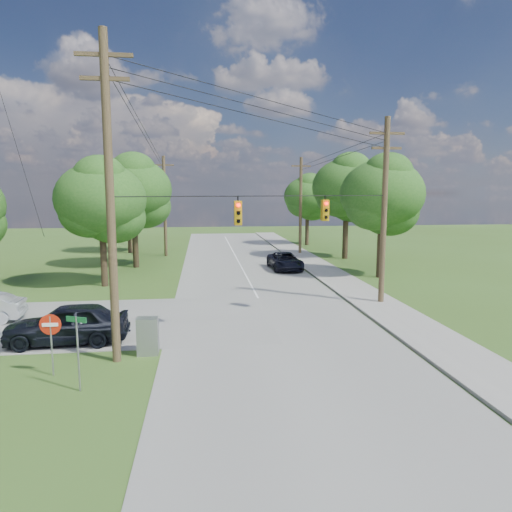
{
  "coord_description": "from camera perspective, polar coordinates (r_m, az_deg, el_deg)",
  "views": [
    {
      "loc": [
        -1.3,
        -16.73,
        6.32
      ],
      "look_at": [
        1.27,
        5.0,
        3.31
      ],
      "focal_mm": 32.0,
      "sensor_mm": 36.0,
      "label": 1
    }
  ],
  "objects": [
    {
      "name": "tree_w_far",
      "position": [
        50.32,
        -15.69,
        7.48
      ],
      "size": [
        6.0,
        6.0,
        8.73
      ],
      "color": "#403220",
      "rests_on": "ground"
    },
    {
      "name": "tree_e_far",
      "position": [
        56.21,
        6.46,
        7.39
      ],
      "size": [
        5.8,
        5.8,
        8.32
      ],
      "color": "#403220",
      "rests_on": "ground"
    },
    {
      "name": "ground",
      "position": [
        17.93,
        -2.21,
        -12.81
      ],
      "size": [
        140.0,
        140.0,
        0.0
      ],
      "primitive_type": "plane",
      "color": "#37531B",
      "rests_on": "ground"
    },
    {
      "name": "tree_e_mid",
      "position": [
        44.91,
        11.27,
        8.45
      ],
      "size": [
        6.6,
        6.6,
        9.64
      ],
      "color": "#403220",
      "rests_on": "ground"
    },
    {
      "name": "car_cross_dark",
      "position": [
        20.97,
        -22.5,
        -7.79
      ],
      "size": [
        5.09,
        2.21,
        1.71
      ],
      "primitive_type": "imported",
      "rotation": [
        0.0,
        0.0,
        -1.53
      ],
      "color": "black",
      "rests_on": "cross_road"
    },
    {
      "name": "pole_ne",
      "position": [
        26.76,
        15.74,
        5.72
      ],
      "size": [
        2.0,
        0.32,
        10.5
      ],
      "color": "brown",
      "rests_on": "ground"
    },
    {
      "name": "car_main_north",
      "position": [
        37.95,
        3.65,
        -0.64
      ],
      "size": [
        2.55,
        5.16,
        1.41
      ],
      "primitive_type": "imported",
      "rotation": [
        0.0,
        0.0,
        0.04
      ],
      "color": "black",
      "rests_on": "main_road"
    },
    {
      "name": "power_lines",
      "position": [
        28.55,
        -1.12,
        13.54
      ],
      "size": [
        13.93,
        29.62,
        4.93
      ],
      "color": "black",
      "rests_on": "ground"
    },
    {
      "name": "traffic_signals",
      "position": [
        21.52,
        3.59,
        5.63
      ],
      "size": [
        4.91,
        3.27,
        1.05
      ],
      "color": "#C6940B",
      "rests_on": "ground"
    },
    {
      "name": "sidewalk_east",
      "position": [
        24.73,
        17.5,
        -7.2
      ],
      "size": [
        2.6,
        100.0,
        0.12
      ],
      "primitive_type": "cube",
      "color": "gray",
      "rests_on": "ground"
    },
    {
      "name": "tree_w_mid",
      "position": [
        40.14,
        -15.06,
        7.95
      ],
      "size": [
        6.4,
        6.4,
        9.22
      ],
      "color": "#403220",
      "rests_on": "ground"
    },
    {
      "name": "do_not_enter_sign",
      "position": [
        17.45,
        -24.28,
        -8.51
      ],
      "size": [
        0.73,
        0.08,
        2.2
      ],
      "rotation": [
        0.0,
        0.0,
        -0.02
      ],
      "color": "gray",
      "rests_on": "ground"
    },
    {
      "name": "main_road",
      "position": [
        22.87,
        1.83,
        -8.17
      ],
      "size": [
        10.0,
        100.0,
        0.03
      ],
      "primitive_type": "cube",
      "color": "gray",
      "rests_on": "ground"
    },
    {
      "name": "street_name_sign",
      "position": [
        15.81,
        -21.41,
        -10.13
      ],
      "size": [
        0.69,
        0.32,
        2.47
      ],
      "rotation": [
        0.0,
        0.0,
        -0.41
      ],
      "color": "gray",
      "rests_on": "ground"
    },
    {
      "name": "tree_w_near",
      "position": [
        32.43,
        -18.81,
        6.73
      ],
      "size": [
        6.0,
        6.0,
        8.4
      ],
      "color": "#403220",
      "rests_on": "ground"
    },
    {
      "name": "pole_sw",
      "position": [
        17.44,
        -17.8,
        7.16
      ],
      "size": [
        2.0,
        0.32,
        12.0
      ],
      "color": "brown",
      "rests_on": "ground"
    },
    {
      "name": "tree_e_near",
      "position": [
        35.33,
        15.5,
        7.45
      ],
      "size": [
        6.2,
        6.2,
        8.81
      ],
      "color": "#403220",
      "rests_on": "ground"
    },
    {
      "name": "pole_north_w",
      "position": [
        46.89,
        -11.34,
        6.24
      ],
      "size": [
        2.0,
        0.32,
        10.0
      ],
      "color": "brown",
      "rests_on": "ground"
    },
    {
      "name": "pole_north_e",
      "position": [
        47.84,
        5.59,
        6.38
      ],
      "size": [
        2.0,
        0.32,
        10.0
      ],
      "color": "brown",
      "rests_on": "ground"
    },
    {
      "name": "control_cabinet",
      "position": [
        18.72,
        -13.38,
        -9.72
      ],
      "size": [
        0.83,
        0.61,
        1.49
      ],
      "primitive_type": "cube",
      "rotation": [
        0.0,
        0.0,
        0.01
      ],
      "color": "gray",
      "rests_on": "ground"
    }
  ]
}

